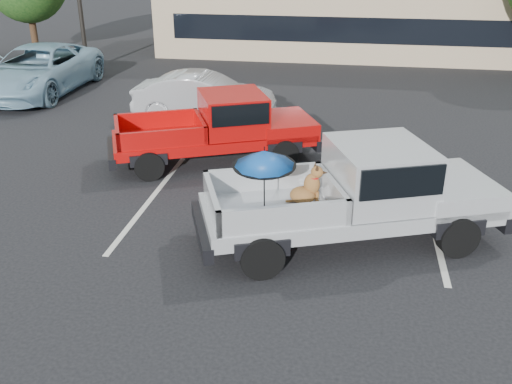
% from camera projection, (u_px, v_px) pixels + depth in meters
% --- Properties ---
extents(ground, '(90.00, 90.00, 0.00)m').
position_uv_depth(ground, '(273.00, 257.00, 10.32)').
color(ground, black).
rests_on(ground, ground).
extents(stripe_left, '(0.12, 5.00, 0.01)m').
position_uv_depth(stripe_left, '(151.00, 199.00, 12.57)').
color(stripe_left, silver).
rests_on(stripe_left, ground).
extents(stripe_right, '(0.12, 5.00, 0.01)m').
position_uv_depth(stripe_right, '(432.00, 220.00, 11.66)').
color(stripe_right, silver).
rests_on(stripe_right, ground).
extents(silver_pickup, '(6.01, 3.87, 2.06)m').
position_uv_depth(silver_pickup, '(366.00, 188.00, 10.50)').
color(silver_pickup, black).
rests_on(silver_pickup, ground).
extents(red_pickup, '(5.54, 3.79, 1.73)m').
position_uv_depth(red_pickup, '(227.00, 124.00, 14.37)').
color(red_pickup, black).
rests_on(red_pickup, ground).
extents(silver_sedan, '(4.36, 1.57, 1.43)m').
position_uv_depth(silver_sedan, '(205.00, 97.00, 17.70)').
color(silver_sedan, '#A6A8AD').
rests_on(silver_sedan, ground).
extents(blue_suv, '(2.88, 6.12, 1.69)m').
position_uv_depth(blue_suv, '(38.00, 70.00, 20.55)').
color(blue_suv, '#80A8BF').
rests_on(blue_suv, ground).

